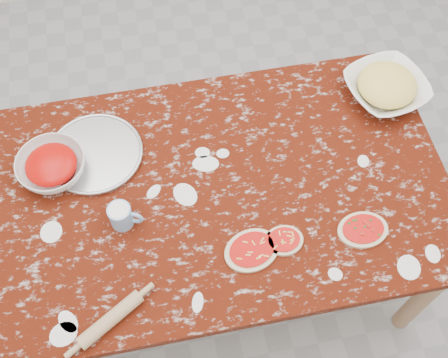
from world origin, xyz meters
TOP-DOWN VIEW (x-y plane):
  - ground at (0.00, 0.00)m, footprint 4.00×4.00m
  - worktable at (0.00, 0.00)m, footprint 1.60×1.00m
  - pizza_tray at (-0.44, 0.22)m, footprint 0.40×0.40m
  - sauce_bowl at (-0.59, 0.17)m, footprint 0.30×0.30m
  - cheese_bowl at (0.70, 0.28)m, footprint 0.36×0.36m
  - flour_mug at (-0.36, -0.07)m, footprint 0.12×0.08m
  - pizza_left at (0.04, -0.26)m, footprint 0.22×0.19m
  - pizza_mid at (0.16, -0.25)m, footprint 0.13×0.11m
  - pizza_right at (0.43, -0.26)m, footprint 0.18×0.14m
  - rolling_pin at (-0.44, -0.41)m, footprint 0.22×0.16m

SIDE VIEW (x-z plane):
  - ground at x=0.00m, z-range 0.00..0.00m
  - worktable at x=0.00m, z-range 0.29..1.04m
  - pizza_tray at x=-0.44m, z-range 0.75..0.76m
  - pizza_left at x=0.04m, z-range 0.75..0.77m
  - pizza_mid at x=0.16m, z-range 0.75..0.77m
  - pizza_right at x=0.43m, z-range 0.75..0.77m
  - rolling_pin at x=-0.44m, z-range 0.75..0.80m
  - cheese_bowl at x=0.70m, z-range 0.75..0.82m
  - sauce_bowl at x=-0.59m, z-range 0.75..0.83m
  - flour_mug at x=-0.36m, z-range 0.75..0.84m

